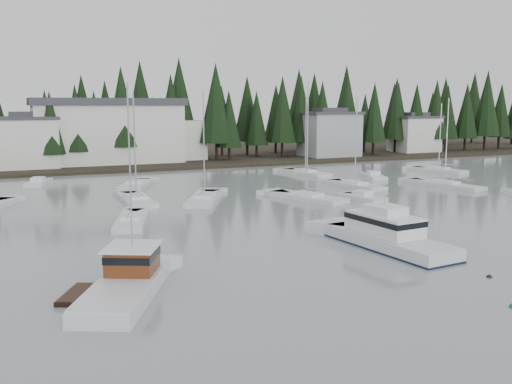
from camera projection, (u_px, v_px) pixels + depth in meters
far_shore_land at (123, 157)px, 113.15m from camera, size 240.00×54.00×1.00m
conifer_treeline at (134, 162)px, 103.19m from camera, size 200.00×22.00×20.00m
house_west at (27, 141)px, 89.01m from camera, size 9.54×7.42×8.75m
house_east_a at (329, 133)px, 109.47m from camera, size 10.60×8.48×9.25m
house_east_b at (414, 133)px, 120.07m from camera, size 9.54×7.42×8.25m
harbor_inn at (120, 131)px, 97.83m from camera, size 29.50×11.50×10.90m
lobster_boat_brown at (125, 285)px, 31.15m from camera, size 7.11×9.80×4.64m
cabin_cruiser_center at (387, 238)px, 41.41m from camera, size 4.51×11.36×4.76m
sailboat_3 at (305, 174)px, 85.12m from camera, size 4.44×9.53×11.92m
sailboat_4 at (307, 199)px, 62.68m from camera, size 6.06×10.12×13.33m
sailboat_5 at (136, 186)px, 72.81m from camera, size 6.14×8.72×11.45m
sailboat_6 at (355, 187)px, 72.08m from camera, size 3.62×9.47×12.00m
sailboat_7 at (132, 222)px, 50.12m from camera, size 4.92×9.36×12.76m
sailboat_8 at (205, 200)px, 61.84m from camera, size 7.15×10.30×12.30m
sailboat_10 at (438, 171)px, 88.46m from camera, size 5.28×9.14×11.06m
sailboat_11 at (444, 186)px, 72.53m from camera, size 4.24×11.09×11.68m
sailboat_13 at (137, 201)px, 60.96m from camera, size 2.99×9.83×12.01m
runabout_1 at (363, 199)px, 62.33m from camera, size 3.19×5.69×1.42m
runabout_3 at (38, 184)px, 73.94m from camera, size 3.80×6.10×1.42m
runabout_4 at (373, 177)px, 80.92m from camera, size 3.91×6.50×1.42m
mooring_buoy_dark at (489, 277)px, 34.36m from camera, size 0.35×0.35×0.35m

